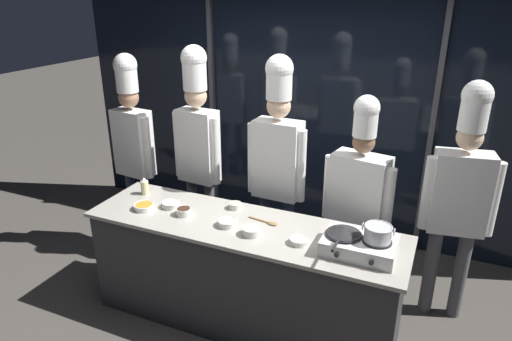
{
  "coord_description": "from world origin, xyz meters",
  "views": [
    {
      "loc": [
        1.32,
        -2.76,
        2.56
      ],
      "look_at": [
        0.0,
        0.25,
        1.24
      ],
      "focal_mm": 32.0,
      "sensor_mm": 36.0,
      "label": 1
    }
  ],
  "objects_px": {
    "prep_bowl_shrimp": "(235,205)",
    "chef_line": "(278,154)",
    "prep_bowl_chicken": "(227,223)",
    "chef_pastry": "(359,192)",
    "prep_bowl_soy_glaze": "(184,211)",
    "prep_bowl_noodles": "(299,241)",
    "chef_sous": "(198,137)",
    "chef_head": "(133,137)",
    "prep_bowl_bean_sprouts": "(171,204)",
    "frying_pan": "(344,231)",
    "stock_pot": "(378,233)",
    "prep_bowl_rice": "(251,231)",
    "portable_stove": "(359,245)",
    "chef_apprentice": "(460,189)",
    "squeeze_bottle_oil": "(145,186)",
    "serving_spoon_slotted": "(269,222)",
    "prep_bowl_carrots": "(144,206)"
  },
  "relations": [
    {
      "from": "frying_pan",
      "to": "prep_bowl_shrimp",
      "type": "bearing_deg",
      "value": 164.47
    },
    {
      "from": "prep_bowl_noodles",
      "to": "prep_bowl_carrots",
      "type": "relative_size",
      "value": 0.79
    },
    {
      "from": "frying_pan",
      "to": "stock_pot",
      "type": "bearing_deg",
      "value": 1.07
    },
    {
      "from": "stock_pot",
      "to": "prep_bowl_chicken",
      "type": "relative_size",
      "value": 1.47
    },
    {
      "from": "prep_bowl_noodles",
      "to": "chef_head",
      "type": "distance_m",
      "value": 2.14
    },
    {
      "from": "prep_bowl_soy_glaze",
      "to": "chef_head",
      "type": "bearing_deg",
      "value": 145.08
    },
    {
      "from": "prep_bowl_shrimp",
      "to": "chef_line",
      "type": "relative_size",
      "value": 0.05
    },
    {
      "from": "serving_spoon_slotted",
      "to": "chef_pastry",
      "type": "relative_size",
      "value": 0.14
    },
    {
      "from": "chef_head",
      "to": "prep_bowl_bean_sprouts",
      "type": "bearing_deg",
      "value": 150.19
    },
    {
      "from": "portable_stove",
      "to": "prep_bowl_noodles",
      "type": "relative_size",
      "value": 3.66
    },
    {
      "from": "prep_bowl_carrots",
      "to": "chef_apprentice",
      "type": "relative_size",
      "value": 0.09
    },
    {
      "from": "prep_bowl_chicken",
      "to": "chef_pastry",
      "type": "distance_m",
      "value": 1.11
    },
    {
      "from": "frying_pan",
      "to": "chef_head",
      "type": "distance_m",
      "value": 2.39
    },
    {
      "from": "serving_spoon_slotted",
      "to": "chef_pastry",
      "type": "xyz_separation_m",
      "value": [
        0.56,
        0.57,
        0.12
      ]
    },
    {
      "from": "prep_bowl_soy_glaze",
      "to": "prep_bowl_chicken",
      "type": "relative_size",
      "value": 0.89
    },
    {
      "from": "squeeze_bottle_oil",
      "to": "prep_bowl_soy_glaze",
      "type": "relative_size",
      "value": 1.22
    },
    {
      "from": "prep_bowl_shrimp",
      "to": "prep_bowl_chicken",
      "type": "height_order",
      "value": "same"
    },
    {
      "from": "prep_bowl_shrimp",
      "to": "chef_sous",
      "type": "xyz_separation_m",
      "value": [
        -0.62,
        0.49,
        0.36
      ]
    },
    {
      "from": "prep_bowl_noodles",
      "to": "chef_sous",
      "type": "distance_m",
      "value": 1.55
    },
    {
      "from": "serving_spoon_slotted",
      "to": "chef_sous",
      "type": "relative_size",
      "value": 0.12
    },
    {
      "from": "prep_bowl_noodles",
      "to": "chef_sous",
      "type": "xyz_separation_m",
      "value": [
        -1.27,
        0.81,
        0.36
      ]
    },
    {
      "from": "prep_bowl_rice",
      "to": "prep_bowl_soy_glaze",
      "type": "distance_m",
      "value": 0.62
    },
    {
      "from": "stock_pot",
      "to": "prep_bowl_chicken",
      "type": "xyz_separation_m",
      "value": [
        -1.1,
        -0.03,
        -0.15
      ]
    },
    {
      "from": "prep_bowl_noodles",
      "to": "chef_apprentice",
      "type": "height_order",
      "value": "chef_apprentice"
    },
    {
      "from": "squeeze_bottle_oil",
      "to": "chef_sous",
      "type": "distance_m",
      "value": 0.67
    },
    {
      "from": "portable_stove",
      "to": "prep_bowl_shrimp",
      "type": "distance_m",
      "value": 1.09
    },
    {
      "from": "prep_bowl_rice",
      "to": "chef_apprentice",
      "type": "height_order",
      "value": "chef_apprentice"
    },
    {
      "from": "prep_bowl_soy_glaze",
      "to": "prep_bowl_noodles",
      "type": "bearing_deg",
      "value": -2.92
    },
    {
      "from": "prep_bowl_soy_glaze",
      "to": "serving_spoon_slotted",
      "type": "xyz_separation_m",
      "value": [
        0.67,
        0.14,
        -0.03
      ]
    },
    {
      "from": "portable_stove",
      "to": "chef_apprentice",
      "type": "bearing_deg",
      "value": 53.3
    },
    {
      "from": "chef_head",
      "to": "prep_bowl_shrimp",
      "type": "bearing_deg",
      "value": 168.87
    },
    {
      "from": "stock_pot",
      "to": "chef_pastry",
      "type": "xyz_separation_m",
      "value": [
        -0.27,
        0.7,
        -0.05
      ]
    },
    {
      "from": "chef_line",
      "to": "serving_spoon_slotted",
      "type": "bearing_deg",
      "value": 107.97
    },
    {
      "from": "squeeze_bottle_oil",
      "to": "chef_sous",
      "type": "height_order",
      "value": "chef_sous"
    },
    {
      "from": "prep_bowl_soy_glaze",
      "to": "chef_sous",
      "type": "relative_size",
      "value": 0.06
    },
    {
      "from": "prep_bowl_noodles",
      "to": "chef_pastry",
      "type": "bearing_deg",
      "value": 71.37
    },
    {
      "from": "prep_bowl_chicken",
      "to": "squeeze_bottle_oil",
      "type": "bearing_deg",
      "value": 166.22
    },
    {
      "from": "prep_bowl_shrimp",
      "to": "prep_bowl_chicken",
      "type": "bearing_deg",
      "value": -75.86
    },
    {
      "from": "frying_pan",
      "to": "prep_bowl_rice",
      "type": "bearing_deg",
      "value": -173.58
    },
    {
      "from": "prep_bowl_bean_sprouts",
      "to": "chef_sous",
      "type": "bearing_deg",
      "value": 100.78
    },
    {
      "from": "prep_bowl_chicken",
      "to": "chef_apprentice",
      "type": "relative_size",
      "value": 0.07
    },
    {
      "from": "prep_bowl_rice",
      "to": "chef_sous",
      "type": "xyz_separation_m",
      "value": [
        -0.92,
        0.83,
        0.35
      ]
    },
    {
      "from": "chef_pastry",
      "to": "portable_stove",
      "type": "bearing_deg",
      "value": 113.33
    },
    {
      "from": "prep_bowl_soy_glaze",
      "to": "prep_bowl_chicken",
      "type": "height_order",
      "value": "prep_bowl_soy_glaze"
    },
    {
      "from": "stock_pot",
      "to": "prep_bowl_noodles",
      "type": "relative_size",
      "value": 1.58
    },
    {
      "from": "prep_bowl_shrimp",
      "to": "chef_line",
      "type": "distance_m",
      "value": 0.59
    },
    {
      "from": "prep_bowl_bean_sprouts",
      "to": "chef_pastry",
      "type": "relative_size",
      "value": 0.08
    },
    {
      "from": "serving_spoon_slotted",
      "to": "chef_apprentice",
      "type": "xyz_separation_m",
      "value": [
        1.3,
        0.65,
        0.24
      ]
    },
    {
      "from": "stock_pot",
      "to": "chef_sous",
      "type": "xyz_separation_m",
      "value": [
        -1.79,
        0.75,
        0.21
      ]
    },
    {
      "from": "frying_pan",
      "to": "chef_pastry",
      "type": "xyz_separation_m",
      "value": [
        -0.04,
        0.7,
        -0.01
      ]
    }
  ]
}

